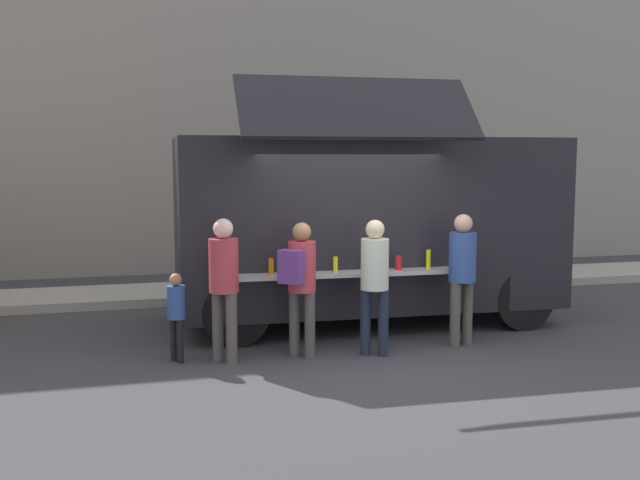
# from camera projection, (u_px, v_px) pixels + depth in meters

# --- Properties ---
(ground_plane) EXTENTS (60.00, 60.00, 0.00)m
(ground_plane) POSITION_uv_depth(u_px,v_px,m) (370.00, 359.00, 8.97)
(ground_plane) COLOR #38383D
(curb_strip) EXTENTS (28.00, 1.60, 0.15)m
(curb_strip) POSITION_uv_depth(u_px,v_px,m) (94.00, 297.00, 12.48)
(curb_strip) COLOR #9E998E
(curb_strip) RESTS_ON ground
(building_behind) EXTENTS (32.00, 2.40, 7.82)m
(building_behind) POSITION_uv_depth(u_px,v_px,m) (142.00, 91.00, 16.04)
(building_behind) COLOR gray
(building_behind) RESTS_ON ground
(food_truck_main) EXTENTS (5.59, 3.25, 3.49)m
(food_truck_main) POSITION_uv_depth(u_px,v_px,m) (366.00, 222.00, 10.84)
(food_truck_main) COLOR black
(food_truck_main) RESTS_ON ground
(trash_bin) EXTENTS (0.60, 0.60, 1.03)m
(trash_bin) POSITION_uv_depth(u_px,v_px,m) (512.00, 258.00, 14.17)
(trash_bin) COLOR #2F6534
(trash_bin) RESTS_ON ground
(customer_front_ordering) EXTENTS (0.35, 0.35, 1.70)m
(customer_front_ordering) POSITION_uv_depth(u_px,v_px,m) (375.00, 275.00, 9.01)
(customer_front_ordering) COLOR #1C2335
(customer_front_ordering) RESTS_ON ground
(customer_mid_with_backpack) EXTENTS (0.51, 0.52, 1.67)m
(customer_mid_with_backpack) POSITION_uv_depth(u_px,v_px,m) (300.00, 276.00, 8.92)
(customer_mid_with_backpack) COLOR #494441
(customer_mid_with_backpack) RESTS_ON ground
(customer_rear_waiting) EXTENTS (0.35, 0.35, 1.74)m
(customer_rear_waiting) POSITION_uv_depth(u_px,v_px,m) (224.00, 277.00, 8.73)
(customer_rear_waiting) COLOR #4F4846
(customer_rear_waiting) RESTS_ON ground
(customer_extra_browsing) EXTENTS (0.35, 0.35, 1.73)m
(customer_extra_browsing) POSITION_uv_depth(u_px,v_px,m) (462.00, 268.00, 9.50)
(customer_extra_browsing) COLOR #4B483F
(customer_extra_browsing) RESTS_ON ground
(child_near_queue) EXTENTS (0.22, 0.22, 1.08)m
(child_near_queue) POSITION_uv_depth(u_px,v_px,m) (176.00, 309.00, 8.77)
(child_near_queue) COLOR black
(child_near_queue) RESTS_ON ground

